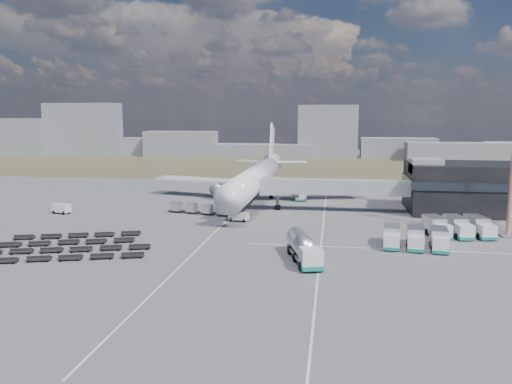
# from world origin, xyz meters

# --- Properties ---
(ground) EXTENTS (420.00, 420.00, 0.00)m
(ground) POSITION_xyz_m (0.00, 0.00, 0.00)
(ground) COLOR #565659
(ground) RESTS_ON ground
(grass_strip) EXTENTS (420.00, 90.00, 0.01)m
(grass_strip) POSITION_xyz_m (0.00, 110.00, 0.01)
(grass_strip) COLOR #4D4B2E
(grass_strip) RESTS_ON ground
(lane_markings) EXTENTS (47.12, 110.00, 0.01)m
(lane_markings) POSITION_xyz_m (9.77, 3.00, 0.01)
(lane_markings) COLOR silver
(lane_markings) RESTS_ON ground
(terminal) EXTENTS (30.40, 16.40, 11.00)m
(terminal) POSITION_xyz_m (47.77, 23.96, 5.25)
(terminal) COLOR black
(terminal) RESTS_ON ground
(jet_bridge) EXTENTS (30.30, 3.80, 7.05)m
(jet_bridge) POSITION_xyz_m (15.90, 20.42, 5.05)
(jet_bridge) COLOR #939399
(jet_bridge) RESTS_ON ground
(airliner) EXTENTS (51.59, 64.53, 17.62)m
(airliner) POSITION_xyz_m (0.00, 32.38, 5.29)
(airliner) COLOR white
(airliner) RESTS_ON ground
(skyline) EXTENTS (308.46, 27.20, 25.56)m
(skyline) POSITION_xyz_m (-23.34, 149.98, 8.15)
(skyline) COLOR gray
(skyline) RESTS_ON ground
(fuel_tanker) EXTENTS (5.77, 11.45, 3.59)m
(fuel_tanker) POSITION_xyz_m (13.87, -16.23, 1.79)
(fuel_tanker) COLOR white
(fuel_tanker) RESTS_ON ground
(pushback_tug) EXTENTS (3.77, 2.34, 1.59)m
(pushback_tug) POSITION_xyz_m (0.32, 8.00, 0.79)
(pushback_tug) COLOR white
(pushback_tug) RESTS_ON ground
(utility_van) EXTENTS (4.02, 2.58, 2.03)m
(utility_van) POSITION_xyz_m (-36.37, 9.62, 1.02)
(utility_van) COLOR white
(utility_van) RESTS_ON ground
(catering_truck) EXTENTS (2.61, 5.67, 2.54)m
(catering_truck) POSITION_xyz_m (10.49, 33.20, 1.30)
(catering_truck) COLOR white
(catering_truck) RESTS_ON ground
(service_trucks_near) EXTENTS (9.88, 7.93, 2.78)m
(service_trucks_near) POSITION_xyz_m (29.90, -6.74, 1.51)
(service_trucks_near) COLOR white
(service_trucks_near) RESTS_ON ground
(service_trucks_far) EXTENTS (10.70, 8.81, 2.91)m
(service_trucks_far) POSITION_xyz_m (37.95, 1.74, 1.58)
(service_trucks_far) COLOR white
(service_trucks_far) RESTS_ON ground
(uld_row) EXTENTS (13.59, 4.71, 1.87)m
(uld_row) POSITION_xyz_m (-8.67, 13.36, 1.12)
(uld_row) COLOR black
(uld_row) RESTS_ON ground
(baggage_dollies) EXTENTS (26.25, 20.94, 0.75)m
(baggage_dollies) POSITION_xyz_m (-21.59, -15.22, 0.37)
(baggage_dollies) COLOR black
(baggage_dollies) RESTS_ON ground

